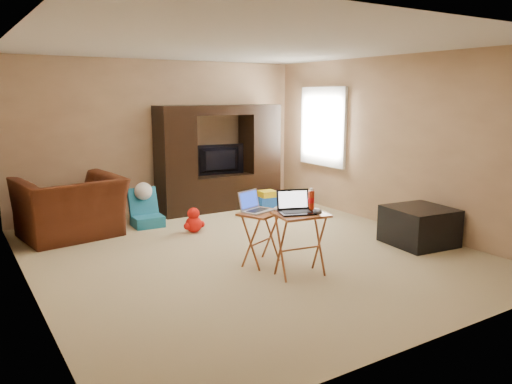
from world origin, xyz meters
TOP-DOWN VIEW (x-y plane):
  - floor at (0.00, 0.00)m, footprint 5.50×5.50m
  - ceiling at (0.00, 0.00)m, footprint 5.50×5.50m
  - wall_back at (0.00, 2.75)m, footprint 5.00×0.00m
  - wall_front at (0.00, -2.75)m, footprint 5.00×0.00m
  - wall_left at (-2.50, 0.00)m, footprint 0.00×5.50m
  - wall_right at (2.50, 0.00)m, footprint 0.00×5.50m
  - window_pane at (2.48, 1.55)m, footprint 0.00×1.20m
  - window_frame at (2.46, 1.55)m, footprint 0.06×1.14m
  - entertainment_center at (0.86, 2.34)m, footprint 2.17×0.55m
  - television at (0.86, 2.29)m, footprint 0.91×0.23m
  - recliner at (-1.71, 1.86)m, footprint 1.44×1.30m
  - child_rocker at (-0.62, 1.86)m, footprint 0.46×0.51m
  - plush_toy at (-0.18, 1.18)m, footprint 0.33×0.27m
  - push_toy at (1.46, 1.62)m, footprint 0.55×0.41m
  - ottoman at (2.09, -0.91)m, footprint 0.84×0.84m
  - tray_table_left at (-0.10, -0.47)m, footprint 0.59×0.54m
  - tray_table_right at (0.06, -1.01)m, footprint 0.59×0.50m
  - laptop_left at (-0.13, -0.44)m, footprint 0.40×0.36m
  - laptop_right at (0.02, -0.99)m, footprint 0.44×0.40m
  - mouse_left at (0.09, -0.54)m, footprint 0.11×0.14m
  - mouse_right at (0.19, -1.13)m, footprint 0.13×0.16m
  - water_bottle at (0.26, -0.93)m, footprint 0.07×0.07m

SIDE VIEW (x-z plane):
  - floor at x=0.00m, z-range 0.00..0.00m
  - plush_toy at x=-0.18m, z-range 0.00..0.37m
  - push_toy at x=1.46m, z-range 0.00..0.39m
  - ottoman at x=2.09m, z-range 0.00..0.49m
  - child_rocker at x=-0.62m, z-range 0.00..0.57m
  - tray_table_left at x=-0.10m, z-range 0.00..0.62m
  - tray_table_right at x=0.06m, z-range 0.00..0.69m
  - recliner at x=-1.71m, z-range 0.00..0.84m
  - mouse_left at x=0.09m, z-range 0.62..0.67m
  - mouse_right at x=0.19m, z-range 0.69..0.75m
  - laptop_left at x=-0.13m, z-range 0.62..0.86m
  - water_bottle at x=0.26m, z-range 0.69..0.91m
  - laptop_right at x=0.02m, z-range 0.69..0.93m
  - television at x=0.86m, z-range 0.59..1.11m
  - entertainment_center at x=0.86m, z-range 0.00..1.77m
  - wall_back at x=0.00m, z-range -1.25..3.75m
  - wall_front at x=0.00m, z-range -1.25..3.75m
  - wall_left at x=-2.50m, z-range -1.50..4.00m
  - wall_right at x=2.50m, z-range -1.50..4.00m
  - window_pane at x=2.48m, z-range 0.80..2.00m
  - window_frame at x=2.46m, z-range 0.73..2.07m
  - ceiling at x=0.00m, z-range 2.50..2.50m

